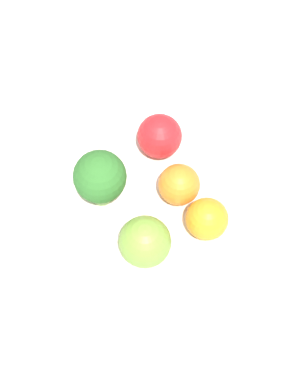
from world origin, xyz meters
TOP-DOWN VIEW (x-y plane):
  - ground_plane at (0.00, 0.00)m, footprint 6.00×6.00m
  - table_surface at (0.00, 0.00)m, footprint 1.20×1.20m
  - bowl at (0.00, 0.00)m, footprint 0.23×0.23m
  - broccoli at (-0.02, -0.04)m, footprint 0.06×0.06m
  - apple_red at (-0.05, 0.05)m, footprint 0.05×0.05m
  - apple_green at (0.06, -0.04)m, footprint 0.06×0.06m
  - orange_front at (0.07, 0.04)m, footprint 0.05×0.05m
  - orange_back at (0.02, 0.03)m, footprint 0.05×0.05m

SIDE VIEW (x-z plane):
  - ground_plane at x=0.00m, z-range 0.00..0.00m
  - table_surface at x=0.00m, z-range 0.00..0.02m
  - bowl at x=0.00m, z-range 0.02..0.05m
  - orange_front at x=0.07m, z-range 0.05..0.10m
  - orange_back at x=0.02m, z-range 0.05..0.10m
  - apple_red at x=-0.05m, z-range 0.05..0.10m
  - apple_green at x=0.06m, z-range 0.05..0.11m
  - broccoli at x=-0.02m, z-range 0.06..0.14m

